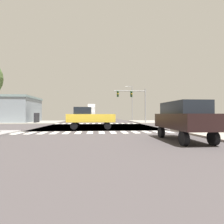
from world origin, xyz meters
The scene contains 11 objects.
ground centered at (0.00, 0.00, -0.03)m, with size 90.00×90.00×0.05m.
sidewalk_corner_ne centered at (13.00, 12.00, 0.07)m, with size 12.00×12.00×0.14m.
sidewalk_corner_nw centered at (-13.00, 12.00, 0.07)m, with size 12.00×12.00×0.14m.
crosswalk_near centered at (-0.25, -7.30, 0.00)m, with size 13.50×2.00×0.01m.
crosswalk_far centered at (-0.25, 7.30, 0.00)m, with size 13.50×2.00×0.01m.
traffic_signal_mast centered at (6.05, 7.33, 4.42)m, with size 5.60×0.55×6.03m.
street_lamp centered at (8.02, 18.98, 4.97)m, with size 1.78×0.32×8.36m.
bank_building centered at (-17.24, 12.47, 2.48)m, with size 11.84×9.02×4.94m.
box_truck_nearside_1 centered at (-2.00, 35.16, 2.56)m, with size 2.40×7.20×4.85m.
suv_leading_1 centered at (5.00, -12.57, 1.39)m, with size 1.96×4.60×2.34m.
pickup_trailing_1 centered at (-0.96, -3.50, 1.29)m, with size 5.10×2.00×2.35m.
Camera 1 is at (-0.13, -22.64, 1.59)m, focal length 28.13 mm.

